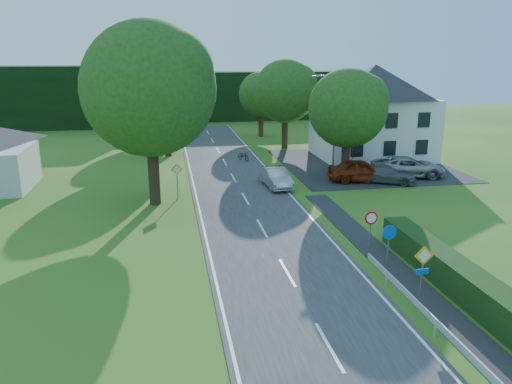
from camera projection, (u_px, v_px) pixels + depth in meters
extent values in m
cube|color=#353538|center=(256.00, 217.00, 30.06)|extent=(7.00, 80.00, 0.04)
cube|color=black|center=(362.00, 164.00, 44.43)|extent=(14.00, 16.00, 0.04)
cube|color=white|center=(202.00, 220.00, 29.50)|extent=(0.12, 80.00, 0.01)
cube|color=white|center=(308.00, 214.00, 30.61)|extent=(0.12, 80.00, 0.01)
cube|color=black|center=(254.00, 96.00, 74.11)|extent=(30.00, 5.00, 7.00)
cube|color=white|center=(372.00, 128.00, 46.87)|extent=(10.00, 8.00, 5.60)
pyramid|color=#232428|center=(375.00, 81.00, 45.72)|extent=(10.60, 8.40, 3.00)
cylinder|color=slate|center=(334.00, 125.00, 39.87)|extent=(0.16, 0.16, 8.00)
cylinder|color=slate|center=(327.00, 76.00, 38.69)|extent=(1.70, 0.10, 0.10)
cube|color=slate|center=(316.00, 76.00, 38.55)|extent=(0.50, 0.18, 0.12)
cylinder|color=slate|center=(421.00, 279.00, 19.10)|extent=(0.07, 0.07, 2.40)
cube|color=#FFAC0D|center=(424.00, 256.00, 18.80)|extent=(0.78, 0.04, 0.78)
cube|color=white|center=(424.00, 256.00, 18.80)|extent=(0.57, 0.05, 0.57)
cube|color=blue|center=(422.00, 271.00, 18.98)|extent=(0.50, 0.04, 0.22)
cylinder|color=slate|center=(388.00, 252.00, 21.97)|extent=(0.07, 0.07, 2.20)
cylinder|color=blue|center=(389.00, 232.00, 21.69)|extent=(0.64, 0.04, 0.64)
cylinder|color=slate|center=(370.00, 237.00, 23.87)|extent=(0.07, 0.07, 2.20)
cylinder|color=red|center=(371.00, 218.00, 23.58)|extent=(0.64, 0.04, 0.64)
cylinder|color=white|center=(371.00, 218.00, 23.56)|extent=(0.48, 0.04, 0.48)
cylinder|color=slate|center=(177.00, 183.00, 33.74)|extent=(0.07, 0.07, 2.20)
cube|color=#FFAC0D|center=(177.00, 169.00, 33.46)|extent=(0.78, 0.04, 0.78)
cube|color=white|center=(177.00, 169.00, 33.46)|extent=(0.57, 0.05, 0.57)
imported|color=#B6B5BA|center=(276.00, 177.00, 36.75)|extent=(1.89, 4.45, 1.43)
imported|color=black|center=(243.00, 156.00, 45.84)|extent=(1.23, 1.80, 0.90)
imported|color=maroon|center=(361.00, 171.00, 38.24)|extent=(5.26, 2.77, 1.71)
imported|color=#57565C|center=(386.00, 174.00, 37.95)|extent=(4.85, 3.69, 1.31)
imported|color=#9B9CA2|center=(408.00, 167.00, 39.78)|extent=(6.16, 3.87, 1.59)
imported|color=#A91C0D|center=(352.00, 159.00, 42.20)|extent=(2.48, 2.51, 1.80)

